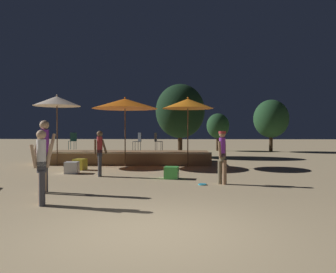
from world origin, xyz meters
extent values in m
plane|color=tan|center=(0.00, 0.00, 0.00)|extent=(120.00, 120.00, 0.00)
cube|color=olive|center=(-2.27, 11.41, 0.28)|extent=(8.34, 3.05, 0.56)
cube|color=#CCB793|center=(-2.27, 9.92, 0.60)|extent=(8.34, 0.12, 0.08)
cylinder|color=brown|center=(-5.27, 9.77, 1.39)|extent=(0.05, 0.05, 2.78)
cone|color=beige|center=(-5.27, 9.77, 3.01)|extent=(2.16, 2.16, 0.46)
sphere|color=beige|center=(-5.27, 9.77, 3.28)|extent=(0.08, 0.08, 0.08)
cylinder|color=brown|center=(0.79, 9.55, 1.32)|extent=(0.05, 0.05, 2.63)
cone|color=orange|center=(0.79, 9.55, 2.85)|extent=(2.31, 2.31, 0.44)
sphere|color=orange|center=(0.79, 9.55, 3.11)|extent=(0.08, 0.08, 0.08)
cylinder|color=brown|center=(-2.07, 9.65, 1.32)|extent=(0.05, 0.05, 2.64)
cone|color=orange|center=(-2.07, 9.65, 2.87)|extent=(2.98, 2.98, 0.46)
sphere|color=orange|center=(-2.07, 9.65, 3.14)|extent=(0.08, 0.08, 0.08)
cube|color=white|center=(-3.68, 7.10, 0.22)|extent=(0.53, 0.53, 0.44)
cube|color=yellow|center=(-3.72, 8.23, 0.23)|extent=(0.55, 0.55, 0.46)
cube|color=#4CC651|center=(0.17, 5.88, 0.20)|extent=(0.51, 0.51, 0.41)
cylinder|color=#997051|center=(1.81, 4.74, 0.37)|extent=(0.13, 0.13, 0.75)
cylinder|color=#72664C|center=(1.68, 4.83, 0.37)|extent=(0.13, 0.13, 0.75)
cylinder|color=#72664C|center=(1.75, 4.78, 0.83)|extent=(0.19, 0.19, 0.24)
cylinder|color=purple|center=(1.75, 4.78, 1.13)|extent=(0.19, 0.19, 0.57)
cylinder|color=#997051|center=(1.84, 4.91, 1.06)|extent=(0.13, 0.14, 0.51)
cylinder|color=#997051|center=(1.66, 4.66, 1.06)|extent=(0.15, 0.16, 0.51)
sphere|color=#997051|center=(1.75, 4.78, 1.52)|extent=(0.20, 0.20, 0.20)
cylinder|color=#B22D33|center=(1.75, 4.78, 1.58)|extent=(0.22, 0.22, 0.07)
cylinder|color=#3F3F47|center=(-2.38, 6.23, 0.37)|extent=(0.13, 0.13, 0.75)
cylinder|color=brown|center=(-2.42, 6.39, 0.37)|extent=(0.13, 0.13, 0.75)
cylinder|color=#3F3F47|center=(-2.40, 6.31, 0.83)|extent=(0.19, 0.19, 0.24)
cylinder|color=#B22D33|center=(-2.40, 6.31, 1.14)|extent=(0.19, 0.19, 0.57)
cylinder|color=brown|center=(-2.25, 6.35, 1.06)|extent=(0.24, 0.13, 0.51)
cylinder|color=brown|center=(-2.55, 6.27, 1.06)|extent=(0.10, 0.10, 0.51)
sphere|color=brown|center=(-2.40, 6.31, 1.53)|extent=(0.20, 0.20, 0.20)
cylinder|color=tan|center=(-3.05, 3.11, 0.44)|extent=(0.13, 0.13, 0.88)
cylinder|color=#3F3F47|center=(-3.09, 3.29, 0.44)|extent=(0.13, 0.13, 0.88)
cylinder|color=#3F3F47|center=(-3.07, 3.20, 0.96)|extent=(0.23, 0.23, 0.24)
cylinder|color=purple|center=(-3.07, 3.20, 1.32)|extent=(0.23, 0.23, 0.68)
cylinder|color=tan|center=(-2.89, 3.24, 1.25)|extent=(0.21, 0.12, 0.60)
cylinder|color=tan|center=(-3.25, 3.16, 1.25)|extent=(0.25, 0.13, 0.60)
sphere|color=tan|center=(-3.07, 3.20, 1.78)|extent=(0.24, 0.24, 0.24)
cylinder|color=tan|center=(-2.57, 1.83, 0.38)|extent=(0.13, 0.13, 0.76)
cylinder|color=#3F3F47|center=(-2.49, 1.69, 0.38)|extent=(0.13, 0.13, 0.76)
cylinder|color=#3F3F47|center=(-2.53, 1.76, 0.84)|extent=(0.19, 0.19, 0.24)
cylinder|color=white|center=(-2.53, 1.76, 1.15)|extent=(0.19, 0.19, 0.58)
cylinder|color=tan|center=(-2.67, 1.68, 1.08)|extent=(0.18, 0.15, 0.52)
cylinder|color=tan|center=(-2.39, 1.84, 1.08)|extent=(0.18, 0.15, 0.52)
sphere|color=tan|center=(-2.53, 1.76, 1.54)|extent=(0.21, 0.21, 0.21)
cylinder|color=#47474C|center=(-0.53, 11.26, 0.86)|extent=(0.02, 0.02, 0.45)
cylinder|color=#47474C|center=(-0.47, 11.56, 0.86)|extent=(0.02, 0.02, 0.45)
cylinder|color=#47474C|center=(-0.82, 11.32, 0.86)|extent=(0.02, 0.02, 0.45)
cylinder|color=#47474C|center=(-0.76, 11.62, 0.86)|extent=(0.02, 0.02, 0.45)
cylinder|color=#47474C|center=(-0.64, 11.44, 1.09)|extent=(0.40, 0.40, 0.02)
cube|color=#47474C|center=(-0.81, 11.47, 1.31)|extent=(0.10, 0.36, 0.45)
cylinder|color=#2D3338|center=(-1.98, 11.39, 0.86)|extent=(0.02, 0.02, 0.45)
cylinder|color=#2D3338|center=(-1.82, 11.13, 0.86)|extent=(0.02, 0.02, 0.45)
cylinder|color=#2D3338|center=(-1.72, 11.54, 0.86)|extent=(0.02, 0.02, 0.45)
cylinder|color=#2D3338|center=(-1.57, 11.29, 0.86)|extent=(0.02, 0.02, 0.45)
cylinder|color=#2D3338|center=(-1.77, 11.34, 1.09)|extent=(0.40, 0.40, 0.02)
cube|color=#2D3338|center=(-1.63, 11.43, 1.31)|extent=(0.21, 0.32, 0.45)
cylinder|color=#1E4C47|center=(-5.49, 11.92, 0.86)|extent=(0.02, 0.02, 0.45)
cylinder|color=#1E4C47|center=(-5.19, 11.90, 0.86)|extent=(0.02, 0.02, 0.45)
cylinder|color=#1E4C47|center=(-5.48, 12.22, 0.86)|extent=(0.02, 0.02, 0.45)
cylinder|color=#1E4C47|center=(-5.18, 12.20, 0.86)|extent=(0.02, 0.02, 0.45)
cylinder|color=#1E4C47|center=(-5.33, 12.06, 1.09)|extent=(0.40, 0.40, 0.02)
cube|color=#1E4C47|center=(-5.33, 12.23, 1.31)|extent=(0.36, 0.05, 0.45)
cylinder|color=#33B2D8|center=(1.14, 4.62, 0.02)|extent=(0.25, 0.25, 0.03)
cylinder|color=#3D2B1C|center=(3.49, 21.77, 0.61)|extent=(0.28, 0.28, 1.22)
ellipsoid|color=#1E4223|center=(3.49, 21.77, 2.05)|extent=(1.85, 1.85, 2.03)
cylinder|color=#3D2B1C|center=(7.52, 20.75, 0.69)|extent=(0.28, 0.28, 1.37)
ellipsoid|color=#1E4223|center=(7.52, 20.75, 2.59)|extent=(2.70, 2.70, 2.97)
cylinder|color=#3D2B1C|center=(0.42, 15.28, 0.74)|extent=(0.28, 0.28, 1.49)
ellipsoid|color=black|center=(0.42, 15.28, 2.87)|extent=(3.06, 3.06, 3.37)
camera|label=1|loc=(0.51, -5.20, 1.62)|focal=35.00mm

